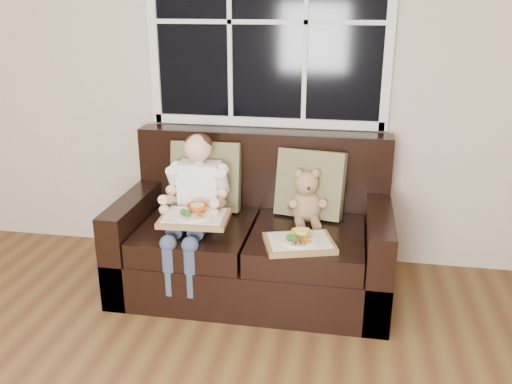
% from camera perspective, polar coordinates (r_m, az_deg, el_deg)
% --- Properties ---
extents(window_back, '(1.62, 0.04, 1.37)m').
position_cam_1_polar(window_back, '(3.67, 1.23, 17.47)').
color(window_back, black).
rests_on(window_back, room_walls).
extents(loveseat, '(1.70, 0.92, 0.96)m').
position_cam_1_polar(loveseat, '(3.53, -0.11, -5.09)').
color(loveseat, black).
rests_on(loveseat, ground).
extents(pillow_left, '(0.46, 0.23, 0.47)m').
position_cam_1_polar(pillow_left, '(3.61, -5.27, 1.68)').
color(pillow_left, olive).
rests_on(pillow_left, loveseat).
extents(pillow_right, '(0.46, 0.27, 0.45)m').
position_cam_1_polar(pillow_right, '(3.50, 5.74, 0.87)').
color(pillow_right, olive).
rests_on(pillow_right, loveseat).
extents(child, '(0.38, 0.59, 0.86)m').
position_cam_1_polar(child, '(3.38, -6.38, -0.31)').
color(child, white).
rests_on(child, loveseat).
extents(teddy_bear, '(0.24, 0.29, 0.36)m').
position_cam_1_polar(teddy_bear, '(3.43, 5.28, -0.85)').
color(teddy_bear, tan).
rests_on(teddy_bear, loveseat).
extents(tray_left, '(0.42, 0.33, 0.09)m').
position_cam_1_polar(tray_left, '(3.23, -6.46, -2.55)').
color(tray_left, '#956543').
rests_on(tray_left, child).
extents(tray_right, '(0.46, 0.40, 0.09)m').
position_cam_1_polar(tray_right, '(3.12, 4.57, -5.22)').
color(tray_right, '#956543').
rests_on(tray_right, loveseat).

